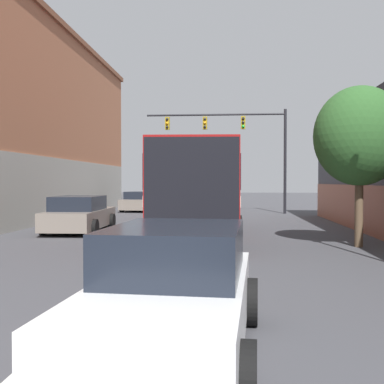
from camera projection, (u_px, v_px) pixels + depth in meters
The scene contains 7 objects.
lane_center_line at pixel (170, 235), 16.95m from camera, with size 0.14×43.49×0.01m.
bus at pixel (196, 187), 16.75m from camera, with size 3.24×10.38×3.24m.
hatchback_foreground at pixel (174, 294), 5.26m from camera, with size 2.15×4.13×1.49m.
parked_car_left_near at pixel (80, 215), 18.15m from camera, with size 2.26×4.68×1.43m.
parked_car_left_mid at pixel (141, 202), 30.69m from camera, with size 2.41×4.52×1.33m.
traffic_signal_gantry at pixel (238, 136), 28.30m from camera, with size 8.84×0.36×6.55m.
street_tree_near at pixel (360, 136), 13.76m from camera, with size 2.78×2.50×4.95m.
Camera 1 is at (2.20, -1.04, 2.02)m, focal length 42.00 mm.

